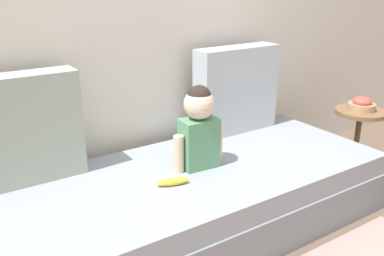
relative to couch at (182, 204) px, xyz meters
The scene contains 9 objects.
ground_plane 0.18m from the couch, ahead, with size 12.00×12.00×0.00m, color brown.
back_wall 1.16m from the couch, 90.00° to the left, with size 5.63×0.10×2.35m, color silver.
couch is the anchor object (origin of this frame).
throw_pillow_left 0.90m from the couch, 150.69° to the left, with size 0.51×0.16×0.56m, color #99A393.
throw_pillow_right 0.90m from the couch, 29.31° to the left, with size 0.60×0.16×0.57m, color #B2BCC6.
toddler 0.45m from the couch, 13.03° to the left, with size 0.31×0.17×0.47m.
banana 0.25m from the couch, 141.63° to the right, with size 0.17×0.04×0.04m, color yellow.
side_table 1.54m from the couch, ahead, with size 0.36×0.36×0.46m.
fruit_bowl 1.56m from the couch, ahead, with size 0.19×0.19×0.10m.
Camera 1 is at (-1.08, -1.74, 1.38)m, focal length 39.37 mm.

